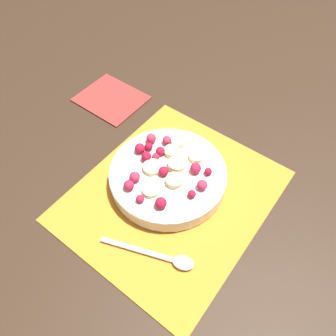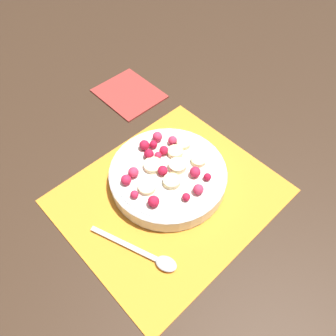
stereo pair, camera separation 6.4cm
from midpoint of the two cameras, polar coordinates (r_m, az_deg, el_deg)
ground_plane at (r=0.66m, az=3.04°, el=-5.12°), size 3.00×3.00×0.00m
placemat at (r=0.66m, az=3.05°, el=-4.98°), size 0.40×0.35×0.01m
fruit_bowl at (r=0.65m, az=2.75°, el=-1.22°), size 0.23×0.23×0.06m
spoon at (r=0.59m, az=0.02°, el=-15.31°), size 0.08×0.17×0.01m
napkin at (r=0.86m, az=-4.68°, el=12.78°), size 0.13×0.16×0.01m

